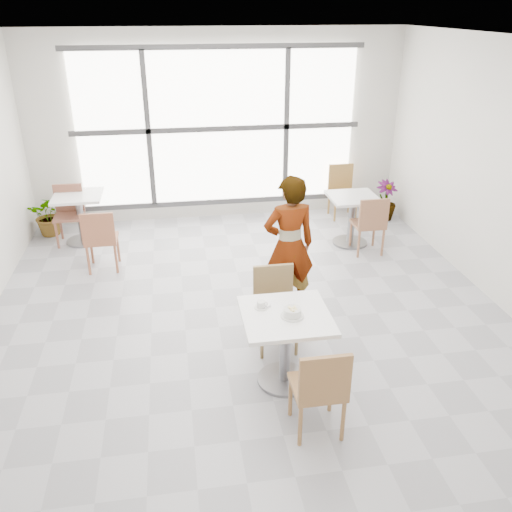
{
  "coord_description": "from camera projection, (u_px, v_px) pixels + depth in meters",
  "views": [
    {
      "loc": [
        -0.77,
        -5.06,
        3.29
      ],
      "look_at": [
        0.0,
        -0.3,
        1.0
      ],
      "focal_mm": 37.28,
      "sensor_mm": 36.0,
      "label": 1
    }
  ],
  "objects": [
    {
      "name": "ceiling",
      "position": [
        251.0,
        40.0,
        4.75
      ],
      "size": [
        7.0,
        7.0,
        0.0
      ],
      "primitive_type": "plane",
      "rotation": [
        3.14,
        0.0,
        0.0
      ],
      "color": "white",
      "rests_on": "ground"
    },
    {
      "name": "coffee_cup",
      "position": [
        261.0,
        305.0,
        4.9
      ],
      "size": [
        0.16,
        0.13,
        0.07
      ],
      "color": "silver",
      "rests_on": "main_table"
    },
    {
      "name": "wall_front",
      "position": [
        376.0,
        467.0,
        2.27
      ],
      "size": [
        6.0,
        0.0,
        6.0
      ],
      "primitive_type": "plane",
      "rotation": [
        -1.57,
        0.0,
        0.0
      ],
      "color": "silver",
      "rests_on": "ground"
    },
    {
      "name": "bg_chair_left_near",
      "position": [
        100.0,
        237.0,
        7.04
      ],
      "size": [
        0.42,
        0.42,
        0.87
      ],
      "rotation": [
        0.0,
        0.0,
        3.14
      ],
      "color": "#A25F41",
      "rests_on": "ground"
    },
    {
      "name": "window",
      "position": [
        218.0,
        128.0,
        8.46
      ],
      "size": [
        4.6,
        0.07,
        2.52
      ],
      "color": "white",
      "rests_on": "ground"
    },
    {
      "name": "bg_table_right",
      "position": [
        352.0,
        213.0,
        7.88
      ],
      "size": [
        0.7,
        0.7,
        0.75
      ],
      "color": "silver",
      "rests_on": "ground"
    },
    {
      "name": "bg_chair_right_near",
      "position": [
        370.0,
        222.0,
        7.53
      ],
      "size": [
        0.42,
        0.42,
        0.87
      ],
      "rotation": [
        0.0,
        0.0,
        3.14
      ],
      "color": "#915E41",
      "rests_on": "ground"
    },
    {
      "name": "main_table",
      "position": [
        285.0,
        335.0,
        4.91
      ],
      "size": [
        0.8,
        0.8,
        0.75
      ],
      "color": "white",
      "rests_on": "ground"
    },
    {
      "name": "plant_right",
      "position": [
        385.0,
        200.0,
        8.85
      ],
      "size": [
        0.44,
        0.44,
        0.66
      ],
      "primitive_type": "imported",
      "rotation": [
        0.0,
        0.0,
        0.2
      ],
      "color": "#428C40",
      "rests_on": "ground"
    },
    {
      "name": "plant_left",
      "position": [
        50.0,
        215.0,
        8.26
      ],
      "size": [
        0.61,
        0.54,
        0.66
      ],
      "primitive_type": "imported",
      "rotation": [
        0.0,
        0.0,
        0.04
      ],
      "color": "#487140",
      "rests_on": "ground"
    },
    {
      "name": "bg_table_left",
      "position": [
        80.0,
        212.0,
        7.93
      ],
      "size": [
        0.7,
        0.7,
        0.75
      ],
      "color": "white",
      "rests_on": "ground"
    },
    {
      "name": "wall_back",
      "position": [
        218.0,
        128.0,
        8.51
      ],
      "size": [
        6.0,
        0.0,
        6.0
      ],
      "primitive_type": "plane",
      "rotation": [
        1.57,
        0.0,
        0.0
      ],
      "color": "silver",
      "rests_on": "ground"
    },
    {
      "name": "chair_far",
      "position": [
        275.0,
        302.0,
        5.51
      ],
      "size": [
        0.42,
        0.42,
        0.87
      ],
      "color": "olive",
      "rests_on": "ground"
    },
    {
      "name": "floor",
      "position": [
        252.0,
        324.0,
        6.04
      ],
      "size": [
        7.0,
        7.0,
        0.0
      ],
      "primitive_type": "plane",
      "color": "#9E9EA5",
      "rests_on": "ground"
    },
    {
      "name": "chair_near",
      "position": [
        320.0,
        387.0,
        4.28
      ],
      "size": [
        0.42,
        0.42,
        0.87
      ],
      "rotation": [
        0.0,
        0.0,
        3.14
      ],
      "color": "#996C40",
      "rests_on": "ground"
    },
    {
      "name": "bg_chair_left_far",
      "position": [
        69.0,
        210.0,
        7.96
      ],
      "size": [
        0.42,
        0.42,
        0.87
      ],
      "color": "brown",
      "rests_on": "ground"
    },
    {
      "name": "oatmeal_bowl",
      "position": [
        292.0,
        312.0,
        4.76
      ],
      "size": [
        0.21,
        0.21,
        0.1
      ],
      "color": "silver",
      "rests_on": "main_table"
    },
    {
      "name": "person",
      "position": [
        289.0,
        246.0,
        6.0
      ],
      "size": [
        0.63,
        0.45,
        1.64
      ],
      "primitive_type": "imported",
      "rotation": [
        0.0,
        0.0,
        3.24
      ],
      "color": "black",
      "rests_on": "ground"
    },
    {
      "name": "bg_chair_right_far",
      "position": [
        342.0,
        187.0,
        8.95
      ],
      "size": [
        0.42,
        0.42,
        0.87
      ],
      "color": "olive",
      "rests_on": "ground"
    }
  ]
}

